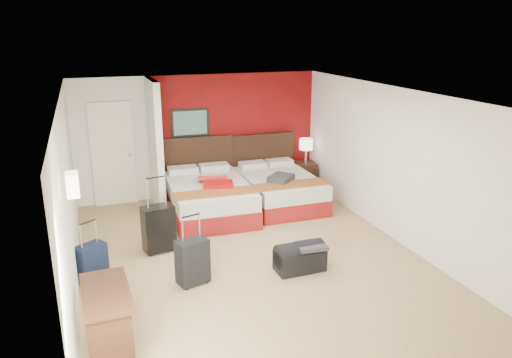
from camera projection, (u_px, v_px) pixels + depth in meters
name	position (u px, v px, depth m)	size (l,w,h in m)	color
ground	(251.00, 258.00, 7.56)	(6.50, 6.50, 0.00)	tan
room_walls	(141.00, 164.00, 8.02)	(5.02, 6.52, 2.50)	white
red_accent_panel	(235.00, 134.00, 10.33)	(3.50, 0.04, 2.50)	maroon
partition_wall	(155.00, 147.00, 9.22)	(0.12, 1.20, 2.50)	silver
entry_door	(113.00, 154.00, 9.58)	(0.82, 0.06, 2.05)	silver
bed_left	(209.00, 199.00, 9.22)	(1.45, 2.07, 0.62)	silver
bed_right	(280.00, 190.00, 9.75)	(1.36, 1.95, 0.58)	white
red_suitcase_open	(215.00, 182.00, 9.06)	(0.54, 0.74, 0.09)	#A10F0D
jacket_bundle	(281.00, 178.00, 9.35)	(0.48, 0.38, 0.11)	#38393D
nightstand	(305.00, 175.00, 10.74)	(0.42, 0.42, 0.59)	black
table_lamp	(306.00, 151.00, 10.57)	(0.29, 0.29, 0.52)	white
suitcase_black	(159.00, 230.00, 7.69)	(0.48, 0.30, 0.72)	black
suitcase_charcoal	(193.00, 263.00, 6.71)	(0.42, 0.26, 0.62)	black
suitcase_navy	(92.00, 265.00, 6.75)	(0.39, 0.24, 0.54)	black
duffel_bag	(300.00, 259.00, 7.13)	(0.71, 0.38, 0.36)	black
jacket_draped	(311.00, 246.00, 7.07)	(0.41, 0.35, 0.06)	#37373C
desk	(109.00, 324.00, 5.19)	(0.48, 0.96, 0.80)	black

